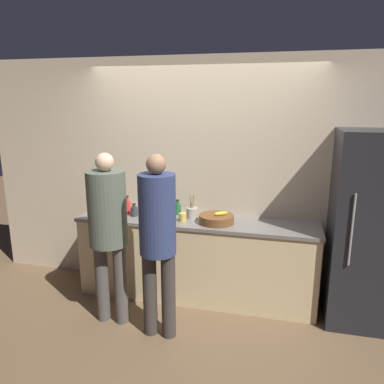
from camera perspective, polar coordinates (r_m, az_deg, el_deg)
ground_plane at (r=4.11m, az=-0.46°, el=-17.60°), size 14.00×14.00×0.00m
wall_back at (r=4.17m, az=1.56°, el=2.21°), size 5.20×0.06×2.60m
counter at (r=4.18m, az=0.66°, el=-10.05°), size 2.58×0.58×0.90m
refrigerator at (r=3.94m, az=25.33°, el=-5.27°), size 0.69×0.65×1.88m
person_left at (r=3.61m, az=-12.68°, el=-4.77°), size 0.36×0.36×1.68m
person_center at (r=3.32m, az=-5.25°, el=-6.33°), size 0.33×0.33×1.70m
fruit_bowl at (r=3.90m, az=3.77°, el=-4.09°), size 0.36×0.36×0.13m
utensil_crock at (r=4.04m, az=0.00°, el=-3.15°), size 0.12×0.12×0.26m
bottle_green at (r=4.17m, az=-2.20°, el=-2.55°), size 0.07×0.07×0.17m
bottle_red at (r=4.28m, az=-9.81°, el=-2.15°), size 0.08×0.08×0.20m
bottle_dark at (r=4.16m, az=-8.80°, el=-2.90°), size 0.08×0.08×0.14m
cup_white at (r=4.08m, az=-5.75°, el=-3.31°), size 0.09×0.09×0.09m
cup_yellow at (r=3.94m, az=-1.42°, el=-3.87°), size 0.08×0.08×0.09m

